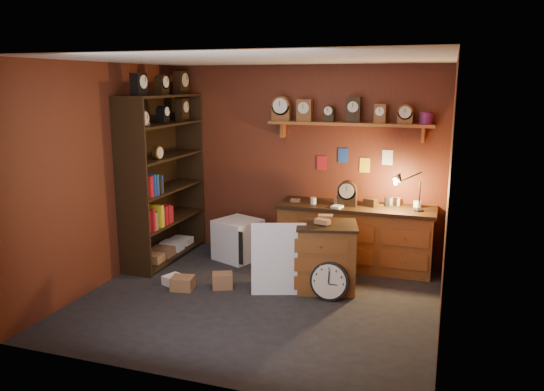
{
  "coord_description": "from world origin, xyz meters",
  "views": [
    {
      "loc": [
        1.98,
        -5.41,
        2.47
      ],
      "look_at": [
        0.05,
        0.35,
        1.16
      ],
      "focal_mm": 35.0,
      "sensor_mm": 36.0,
      "label": 1
    }
  ],
  "objects": [
    {
      "name": "floor",
      "position": [
        0.0,
        0.0,
        0.0
      ],
      "size": [
        4.0,
        4.0,
        0.0
      ],
      "primitive_type": "plane",
      "color": "black",
      "rests_on": "ground"
    },
    {
      "name": "room_shell",
      "position": [
        0.04,
        0.11,
        1.72
      ],
      "size": [
        4.02,
        3.62,
        2.71
      ],
      "color": "#5B2615",
      "rests_on": "ground"
    },
    {
      "name": "shelving_unit",
      "position": [
        -1.79,
        0.98,
        1.25
      ],
      "size": [
        0.47,
        1.6,
        2.58
      ],
      "color": "black",
      "rests_on": "ground"
    },
    {
      "name": "workbench",
      "position": [
        0.85,
        1.47,
        0.47
      ],
      "size": [
        2.08,
        0.66,
        1.36
      ],
      "color": "brown",
      "rests_on": "ground"
    },
    {
      "name": "low_cabinet",
      "position": [
        0.66,
        0.56,
        0.44
      ],
      "size": [
        0.84,
        0.75,
        0.91
      ],
      "rotation": [
        0.0,
        0.0,
        0.24
      ],
      "color": "brown",
      "rests_on": "ground"
    },
    {
      "name": "big_round_clock",
      "position": [
        0.78,
        0.25,
        0.22
      ],
      "size": [
        0.45,
        0.16,
        0.45
      ],
      "color": "black",
      "rests_on": "ground"
    },
    {
      "name": "white_panel",
      "position": [
        0.16,
        0.27,
        0.0
      ],
      "size": [
        0.67,
        0.38,
        0.86
      ],
      "primitive_type": "cube",
      "rotation": [
        -0.17,
        0.0,
        0.33
      ],
      "color": "silver",
      "rests_on": "ground"
    },
    {
      "name": "mini_fridge",
      "position": [
        -0.77,
        1.25,
        0.28
      ],
      "size": [
        0.71,
        0.73,
        0.57
      ],
      "rotation": [
        0.0,
        0.0,
        -0.38
      ],
      "color": "silver",
      "rests_on": "ground"
    },
    {
      "name": "floor_box_a",
      "position": [
        -0.97,
        -0.02,
        0.08
      ],
      "size": [
        0.29,
        0.26,
        0.16
      ],
      "primitive_type": "cube",
      "rotation": [
        0.0,
        0.0,
        0.17
      ],
      "color": "#966641",
      "rests_on": "ground"
    },
    {
      "name": "floor_box_b",
      "position": [
        -1.17,
        0.1,
        0.06
      ],
      "size": [
        0.26,
        0.28,
        0.11
      ],
      "primitive_type": "cube",
      "rotation": [
        0.0,
        0.0,
        -0.38
      ],
      "color": "white",
      "rests_on": "ground"
    },
    {
      "name": "floor_box_c",
      "position": [
        -0.54,
        0.19,
        0.09
      ],
      "size": [
        0.3,
        0.28,
        0.18
      ],
      "primitive_type": "cube",
      "rotation": [
        0.0,
        0.0,
        0.42
      ],
      "color": "#966641",
      "rests_on": "ground"
    }
  ]
}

